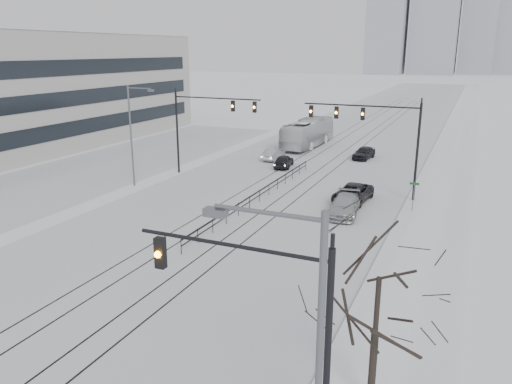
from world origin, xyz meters
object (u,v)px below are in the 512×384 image
traffic_mast_near (274,319)px  sedan_nb_right (345,206)px  box_truck (308,133)px  sedan_sb_inner (284,161)px  sedan_sb_outer (273,154)px  sedan_nb_far (364,153)px  bare_tree (378,292)px  sedan_nb_front (353,194)px

traffic_mast_near → sedan_nb_right: (-3.60, 23.45, -3.84)m
sedan_nb_right → box_truck: size_ratio=0.40×
sedan_sb_inner → sedan_sb_outer: bearing=-60.7°
traffic_mast_near → sedan_nb_far: (-6.51, 44.01, -3.86)m
bare_tree → sedan_nb_far: size_ratio=1.47×
sedan_nb_front → sedan_sb_inner: bearing=140.4°
sedan_sb_outer → traffic_mast_near: bearing=112.6°
traffic_mast_near → sedan_sb_inner: (-13.34, 36.35, -3.88)m
sedan_sb_outer → sedan_nb_right: (12.11, -15.92, 0.08)m
bare_tree → box_truck: 48.91m
sedan_nb_right → sedan_sb_outer: bearing=121.3°
sedan_sb_outer → sedan_nb_front: (11.89, -12.40, 0.07)m
sedan_sb_outer → box_truck: bearing=-95.1°
sedan_nb_far → box_truck: 9.53m
sedan_sb_inner → sedan_sb_outer: sedan_sb_inner is taller
bare_tree → sedan_nb_right: bare_tree is taller
bare_tree → sedan_sb_outer: (-18.13, 36.36, -3.85)m
traffic_mast_near → sedan_nb_far: 44.66m
sedan_nb_right → traffic_mast_near: bearing=-87.3°
bare_tree → sedan_nb_far: bare_tree is taller
bare_tree → box_truck: bearing=110.6°
bare_tree → sedan_sb_outer: bearing=116.5°
sedan_nb_front → box_truck: box_truck is taller
traffic_mast_near → sedan_sb_inner: bearing=110.1°
sedan_sb_inner → sedan_nb_front: 13.36m
sedan_sb_outer → sedan_nb_far: 10.31m
sedan_nb_far → bare_tree: bearing=-70.3°
sedan_nb_far → sedan_sb_outer: bearing=-145.8°
sedan_sb_outer → sedan_nb_far: sedan_nb_far is taller
sedan_nb_right → sedan_nb_far: sedan_nb_right is taller
sedan_nb_front → traffic_mast_near: bearing=-76.9°
sedan_sb_inner → sedan_nb_right: (9.73, -12.90, 0.04)m
sedan_sb_inner → bare_tree: bearing=106.4°
sedan_nb_front → box_truck: size_ratio=0.41×
sedan_sb_outer → sedan_nb_far: size_ratio=0.94×
sedan_nb_far → box_truck: box_truck is taller
bare_tree → sedan_nb_front: 25.05m
sedan_sb_inner → sedan_nb_front: (9.52, -9.38, 0.03)m
sedan_sb_outer → sedan_nb_front: 17.18m
traffic_mast_near → box_truck: size_ratio=0.57×
traffic_mast_near → sedan_nb_right: bearing=98.7°
box_truck → sedan_sb_inner: bearing=98.9°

